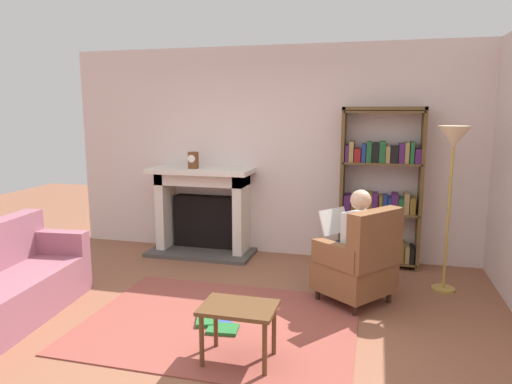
% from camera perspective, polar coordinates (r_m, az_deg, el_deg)
% --- Properties ---
extents(ground, '(14.00, 14.00, 0.00)m').
position_cam_1_polar(ground, '(4.08, -5.89, -17.53)').
color(ground, brown).
extents(back_wall, '(5.60, 0.10, 2.70)m').
position_cam_1_polar(back_wall, '(6.10, 2.30, 4.92)').
color(back_wall, silver).
rests_on(back_wall, ground).
extents(area_rug, '(2.40, 1.80, 0.01)m').
position_cam_1_polar(area_rug, '(4.33, -4.45, -15.72)').
color(area_rug, brown).
rests_on(area_rug, ground).
extents(fireplace, '(1.39, 0.64, 1.15)m').
position_cam_1_polar(fireplace, '(6.23, -6.46, -1.99)').
color(fireplace, '#4C4742').
rests_on(fireplace, ground).
extents(mantel_clock, '(0.14, 0.14, 0.21)m').
position_cam_1_polar(mantel_clock, '(6.07, -7.72, 3.90)').
color(mantel_clock, brown).
rests_on(mantel_clock, fireplace).
extents(bookshelf, '(0.95, 0.32, 1.93)m').
position_cam_1_polar(bookshelf, '(5.80, 15.03, 0.14)').
color(bookshelf, brown).
rests_on(bookshelf, ground).
extents(armchair_reading, '(0.88, 0.89, 0.97)m').
position_cam_1_polar(armchair_reading, '(4.68, 12.63, -8.41)').
color(armchair_reading, '#331E14').
rests_on(armchair_reading, ground).
extents(seated_reader, '(0.59, 0.56, 1.14)m').
position_cam_1_polar(seated_reader, '(4.70, 11.61, -5.81)').
color(seated_reader, silver).
rests_on(seated_reader, ground).
extents(sofa_floral, '(0.88, 1.76, 0.85)m').
position_cam_1_polar(sofa_floral, '(4.84, -28.86, -10.13)').
color(sofa_floral, '#9A5B6B').
rests_on(sofa_floral, ground).
extents(side_table, '(0.56, 0.39, 0.45)m').
position_cam_1_polar(side_table, '(3.58, -2.15, -14.83)').
color(side_table, brown).
rests_on(side_table, ground).
extents(scattered_books, '(0.46, 0.40, 0.04)m').
position_cam_1_polar(scattered_books, '(4.26, -4.91, -15.87)').
color(scattered_books, '#334CA5').
rests_on(scattered_books, area_rug).
extents(floor_lamp, '(0.32, 0.32, 1.73)m').
position_cam_1_polar(floor_lamp, '(5.10, 23.04, 4.54)').
color(floor_lamp, '#B7933F').
rests_on(floor_lamp, ground).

